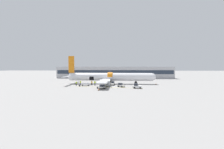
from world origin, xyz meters
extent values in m
plane|color=gray|center=(0.00, 0.00, 0.00)|extent=(500.00, 500.00, 0.00)
cube|color=yellow|center=(0.20, -2.12, 0.00)|extent=(22.91, 3.17, 0.01)
cube|color=#B2B2B7|center=(0.00, 41.54, 3.58)|extent=(72.37, 12.54, 7.17)
cube|color=#232D3D|center=(0.00, 35.21, 3.94)|extent=(70.92, 0.16, 2.29)
cylinder|color=silver|center=(0.05, 7.84, 2.91)|extent=(33.69, 3.18, 3.18)
sphere|color=silver|center=(16.89, 7.84, 2.91)|extent=(3.02, 3.02, 3.02)
cone|color=silver|center=(-16.80, 7.84, 2.91)|extent=(3.66, 2.93, 2.93)
cylinder|color=orange|center=(0.05, 7.80, 3.19)|extent=(2.02, 3.19, 3.19)
cube|color=orange|center=(-16.20, 7.84, 7.98)|extent=(2.39, 0.28, 6.97)
cube|color=silver|center=(-16.04, 3.45, 3.23)|extent=(1.26, 8.78, 0.20)
cube|color=silver|center=(-16.04, 12.23, 3.23)|extent=(1.26, 8.78, 0.20)
cube|color=silver|center=(-1.30, -0.48, 2.03)|extent=(3.00, 15.68, 0.40)
cube|color=silver|center=(-1.30, 16.15, 2.03)|extent=(3.00, 15.68, 0.40)
cylinder|color=#B2B7BF|center=(-1.10, -0.34, 1.29)|extent=(3.52, 2.51, 2.51)
cylinder|color=#B2B7BF|center=(-1.10, 16.01, 1.29)|extent=(3.52, 2.51, 2.51)
cube|color=black|center=(-7.37, 6.26, 2.35)|extent=(1.70, 0.12, 1.40)
cylinder|color=#56565B|center=(10.49, 7.84, 1.35)|extent=(0.22, 0.22, 1.53)
sphere|color=black|center=(10.49, 7.84, 0.58)|extent=(1.16, 1.16, 1.16)
cylinder|color=#56565B|center=(-3.32, 5.54, 1.35)|extent=(0.22, 0.22, 1.53)
sphere|color=black|center=(-3.32, 5.54, 0.58)|extent=(1.16, 1.16, 1.16)
cylinder|color=#56565B|center=(-3.32, 10.13, 1.35)|extent=(0.22, 0.22, 1.53)
sphere|color=black|center=(-3.32, 10.13, 0.58)|extent=(1.16, 1.16, 1.16)
cube|color=silver|center=(4.59, -0.94, 0.48)|extent=(2.69, 2.53, 0.49)
cube|color=#232833|center=(4.26, -0.67, 1.03)|extent=(1.54, 1.54, 0.60)
cube|color=black|center=(3.61, -0.14, 0.39)|extent=(0.83, 0.97, 0.25)
sphere|color=black|center=(4.34, 0.05, 0.28)|extent=(0.56, 0.56, 0.56)
sphere|color=black|center=(3.56, -0.89, 0.28)|extent=(0.56, 0.56, 0.56)
sphere|color=black|center=(5.61, -1.00, 0.28)|extent=(0.56, 0.56, 0.56)
sphere|color=black|center=(4.84, -1.94, 0.28)|extent=(0.56, 0.56, 0.56)
cube|color=silver|center=(-1.71, -5.26, 0.48)|extent=(3.10, 3.16, 0.49)
cube|color=#232833|center=(-1.35, -5.64, 1.03)|extent=(1.82, 1.82, 0.60)
cube|color=black|center=(-0.65, -6.38, 0.39)|extent=(1.03, 0.98, 0.25)
sphere|color=black|center=(-1.52, -6.47, 0.28)|extent=(0.56, 0.56, 0.56)
sphere|color=black|center=(-0.51, -5.53, 0.28)|extent=(0.56, 0.56, 0.56)
sphere|color=black|center=(-2.90, -5.00, 0.28)|extent=(0.56, 0.56, 0.56)
sphere|color=black|center=(-1.90, -4.05, 0.28)|extent=(0.56, 0.56, 0.56)
cube|color=white|center=(9.80, -3.72, 0.56)|extent=(2.80, 1.73, 0.65)
cube|color=#232833|center=(9.34, -3.66, 1.25)|extent=(1.34, 1.33, 0.72)
cube|color=black|center=(8.44, -3.54, 0.43)|extent=(0.29, 1.26, 0.32)
sphere|color=black|center=(9.00, -2.95, 0.28)|extent=(0.56, 0.56, 0.56)
sphere|color=black|center=(8.82, -4.26, 0.28)|extent=(0.56, 0.56, 0.56)
sphere|color=black|center=(10.78, -3.19, 0.28)|extent=(0.56, 0.56, 0.56)
sphere|color=black|center=(10.60, -4.50, 0.28)|extent=(0.56, 0.56, 0.56)
cube|color=silver|center=(1.31, 3.66, 0.49)|extent=(1.47, 2.91, 0.50)
cube|color=#232833|center=(1.35, 4.15, 1.04)|extent=(1.15, 1.35, 0.60)
cube|color=black|center=(1.43, 5.11, 0.39)|extent=(1.12, 0.22, 0.25)
sphere|color=black|center=(1.97, 4.56, 0.28)|extent=(0.56, 0.56, 0.56)
sphere|color=black|center=(0.80, 4.67, 0.28)|extent=(0.56, 0.56, 0.56)
sphere|color=black|center=(1.81, 2.66, 0.28)|extent=(0.56, 0.56, 0.56)
sphere|color=black|center=(0.64, 2.76, 0.28)|extent=(0.56, 0.56, 0.56)
cube|color=silver|center=(-8.65, 1.52, 0.50)|extent=(3.33, 2.44, 0.05)
cube|color=silver|center=(-7.24, 1.90, 0.73)|extent=(0.50, 1.69, 0.41)
cube|color=silver|center=(-8.44, 0.71, 0.73)|extent=(2.85, 0.81, 0.41)
cube|color=silver|center=(-8.87, 2.33, 0.73)|extent=(2.85, 0.81, 0.41)
cube|color=#333338|center=(-6.77, 2.02, 0.29)|extent=(0.89, 0.31, 0.06)
sphere|color=black|center=(-7.42, 0.95, 0.20)|extent=(0.40, 0.40, 0.40)
sphere|color=black|center=(-7.86, 2.63, 0.20)|extent=(0.40, 0.40, 0.40)
sphere|color=black|center=(-9.44, 0.42, 0.20)|extent=(0.40, 0.40, 0.40)
sphere|color=black|center=(-9.89, 2.10, 0.20)|extent=(0.40, 0.40, 0.40)
cube|color=#1E2347|center=(-7.75, 1.41, 0.74)|extent=(0.40, 0.24, 0.43)
cube|color=#1E2347|center=(-9.38, 1.29, 0.72)|extent=(0.56, 0.44, 0.39)
cylinder|color=#1E2338|center=(-11.14, 3.60, 0.41)|extent=(0.40, 0.40, 0.81)
cylinder|color=#CCE523|center=(-11.14, 3.60, 1.13)|extent=(0.51, 0.51, 0.64)
sphere|color=tan|center=(-11.14, 3.60, 1.56)|extent=(0.22, 0.22, 0.22)
cylinder|color=#CCE523|center=(-11.24, 3.40, 1.06)|extent=(0.16, 0.16, 0.59)
cylinder|color=#CCE523|center=(-11.04, 3.80, 1.06)|extent=(0.16, 0.16, 0.59)
cylinder|color=black|center=(-12.14, 1.69, 0.39)|extent=(0.33, 0.33, 0.77)
cylinder|color=#B7E019|center=(-12.14, 1.69, 1.07)|extent=(0.43, 0.43, 0.61)
sphere|color=beige|center=(-12.14, 1.69, 1.48)|extent=(0.21, 0.21, 0.21)
cylinder|color=#B7E019|center=(-11.93, 1.64, 1.01)|extent=(0.14, 0.14, 0.56)
cylinder|color=#B7E019|center=(-12.35, 1.73, 1.01)|extent=(0.14, 0.14, 0.56)
cylinder|color=#1E2338|center=(-5.28, 2.52, 0.43)|extent=(0.38, 0.38, 0.86)
cylinder|color=#B7E019|center=(-5.28, 2.52, 1.20)|extent=(0.48, 0.48, 0.68)
sphere|color=tan|center=(-5.28, 2.52, 1.65)|extent=(0.24, 0.24, 0.24)
cylinder|color=#B7E019|center=(-5.51, 2.46, 1.12)|extent=(0.15, 0.15, 0.62)
cylinder|color=#B7E019|center=(-5.05, 2.57, 1.12)|extent=(0.15, 0.15, 0.62)
cylinder|color=black|center=(-6.59, 3.12, 0.42)|extent=(0.42, 0.42, 0.85)
cylinder|color=orange|center=(-6.59, 3.12, 1.18)|extent=(0.54, 0.54, 0.67)
sphere|color=brown|center=(-6.59, 3.12, 1.63)|extent=(0.23, 0.23, 0.23)
cylinder|color=orange|center=(-6.38, 3.00, 1.11)|extent=(0.17, 0.17, 0.61)
cylinder|color=orange|center=(-6.79, 3.23, 1.11)|extent=(0.17, 0.17, 0.61)
cube|color=#2D2D33|center=(-10.17, -0.61, 0.28)|extent=(0.53, 0.29, 0.56)
cube|color=black|center=(-10.17, -0.61, 0.62)|extent=(0.34, 0.04, 0.12)
cube|color=black|center=(18.41, 7.50, 0.01)|extent=(0.54, 0.54, 0.03)
cone|color=orange|center=(18.41, 7.50, 0.28)|extent=(0.40, 0.40, 0.55)
cylinder|color=white|center=(18.41, 7.50, 0.31)|extent=(0.23, 0.23, 0.07)
cube|color=black|center=(-2.04, -8.16, 0.01)|extent=(0.51, 0.51, 0.03)
cone|color=orange|center=(-2.04, -8.16, 0.35)|extent=(0.38, 0.38, 0.70)
cylinder|color=white|center=(-2.04, -8.16, 0.38)|extent=(0.22, 0.22, 0.08)
camera|label=1|loc=(4.72, -48.03, 6.71)|focal=22.00mm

